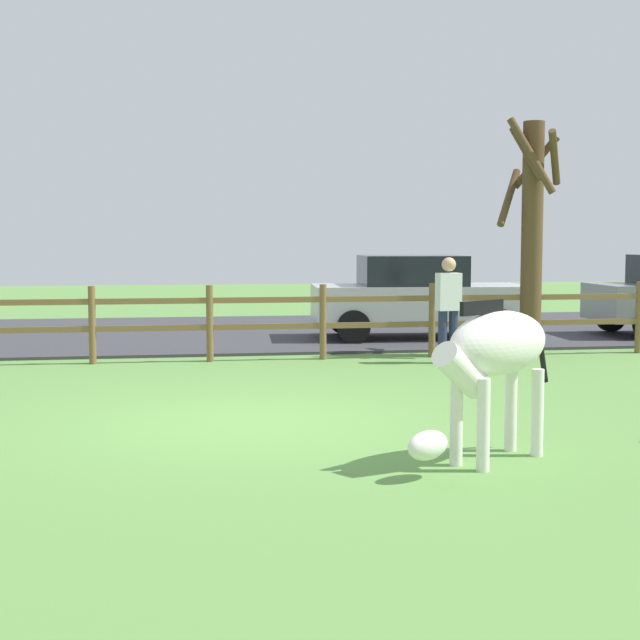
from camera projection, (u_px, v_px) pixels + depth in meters
The scene contains 7 objects.
ground_plane at pixel (251, 422), 9.96m from camera, with size 60.00×60.00×0.00m, color #5B8C42.
parking_asphalt at pixel (212, 333), 19.11m from camera, with size 28.00×7.40×0.05m, color #38383D.
paddock_fence at pixel (210, 318), 14.79m from camera, with size 21.68×0.11×1.20m.
bare_tree at pixel (532, 228), 15.45m from camera, with size 1.18×1.18×3.86m.
zebra at pixel (493, 356), 8.11m from camera, with size 1.66×1.30×1.41m.
parked_car_silver at pixel (417, 296), 17.88m from camera, with size 4.11×2.12×1.56m.
visitor_left_of_tree at pixel (448, 305), 14.59m from camera, with size 0.38×0.26×1.64m.
Camera 1 is at (-0.81, -9.82, 1.93)m, focal length 53.10 mm.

